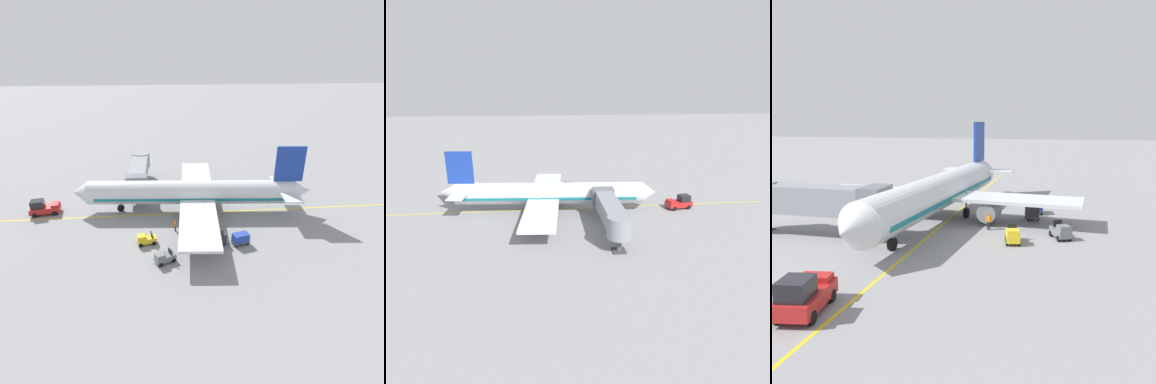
% 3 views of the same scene
% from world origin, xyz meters
% --- Properties ---
extents(ground_plane, '(400.00, 400.00, 0.00)m').
position_xyz_m(ground_plane, '(0.00, 0.00, 0.00)').
color(ground_plane, gray).
extents(gate_lead_in_line, '(0.24, 80.00, 0.01)m').
position_xyz_m(gate_lead_in_line, '(0.00, 0.00, 0.00)').
color(gate_lead_in_line, gold).
rests_on(gate_lead_in_line, ground).
extents(parked_airliner, '(30.32, 37.35, 10.63)m').
position_xyz_m(parked_airliner, '(0.74, -0.38, 3.19)').
color(parked_airliner, silver).
rests_on(parked_airliner, ground).
extents(jet_bridge, '(15.06, 3.50, 4.98)m').
position_xyz_m(jet_bridge, '(10.76, 8.50, 3.46)').
color(jet_bridge, gray).
rests_on(jet_bridge, ground).
extents(pushback_tractor, '(2.94, 4.72, 2.40)m').
position_xyz_m(pushback_tractor, '(1.84, 22.95, 1.10)').
color(pushback_tractor, '#B21E1E').
rests_on(pushback_tractor, ground).
extents(baggage_tug_lead, '(2.15, 2.77, 1.62)m').
position_xyz_m(baggage_tug_lead, '(-12.15, 4.21, 0.71)').
color(baggage_tug_lead, slate).
rests_on(baggage_tug_lead, ground).
extents(baggage_tug_trailing, '(1.69, 2.68, 1.62)m').
position_xyz_m(baggage_tug_trailing, '(-8.00, 6.63, 0.71)').
color(baggage_tug_trailing, gold).
rests_on(baggage_tug_trailing, ground).
extents(baggage_cart_front, '(1.81, 2.98, 1.58)m').
position_xyz_m(baggage_cart_front, '(-8.97, -2.80, 0.95)').
color(baggage_cart_front, '#4C4C51').
rests_on(baggage_cart_front, ground).
extents(baggage_cart_second_in_train, '(1.81, 2.98, 1.58)m').
position_xyz_m(baggage_cart_second_in_train, '(-9.20, -5.85, 0.95)').
color(baggage_cart_second_in_train, '#4C4C51').
rests_on(baggage_cart_second_in_train, ground).
extents(ground_crew_wing_walker, '(0.72, 0.33, 1.69)m').
position_xyz_m(ground_crew_wing_walker, '(-5.09, 2.64, 0.95)').
color(ground_crew_wing_walker, '#232328').
rests_on(ground_crew_wing_walker, ground).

